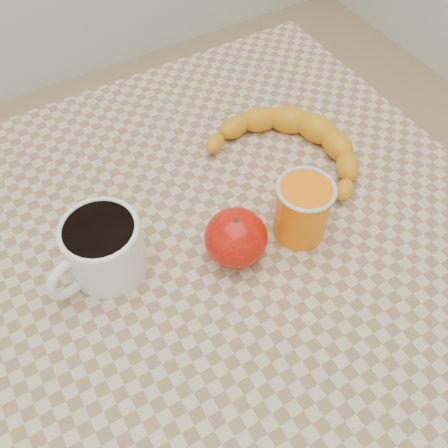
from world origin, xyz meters
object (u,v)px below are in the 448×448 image
coffee_mug (102,247)px  orange_juice_glass (302,209)px  apple (236,238)px  table (224,264)px  banana (293,147)px

coffee_mug → orange_juice_glass: size_ratio=1.66×
orange_juice_glass → apple: size_ratio=0.90×
coffee_mug → orange_juice_glass: bearing=-17.2°
table → apple: size_ratio=7.67×
coffee_mug → banana: coffee_mug is taller
coffee_mug → table: bearing=-10.1°
apple → banana: bearing=33.3°
table → apple: apple is taller
table → banana: bearing=23.7°
orange_juice_glass → apple: (-0.10, 0.01, -0.01)m
banana → table: bearing=-178.8°
table → orange_juice_glass: (0.09, -0.05, 0.13)m
coffee_mug → orange_juice_glass: orange_juice_glass is taller
table → apple: (-0.01, -0.04, 0.12)m
table → banana: (0.17, 0.07, 0.11)m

